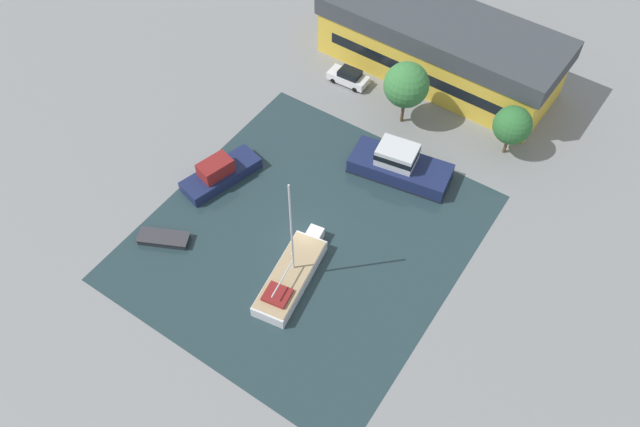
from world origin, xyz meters
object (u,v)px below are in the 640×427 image
at_px(quay_tree_by_water, 512,125).
at_px(motor_cruiser, 399,165).
at_px(warehouse_building, 439,46).
at_px(small_dinghy, 164,238).
at_px(sailboat_moored, 291,275).
at_px(cabin_boat, 220,173).
at_px(parked_car, 349,77).
at_px(quay_tree_near_building, 406,85).

distance_m(quay_tree_by_water, motor_cruiser, 11.31).
bearing_deg(warehouse_building, small_dinghy, -102.75).
bearing_deg(warehouse_building, sailboat_moored, -82.99).
distance_m(sailboat_moored, motor_cruiser, 15.54).
bearing_deg(sailboat_moored, cabin_boat, 146.77).
bearing_deg(parked_car, small_dinghy, 173.88).
bearing_deg(quay_tree_by_water, small_dinghy, -127.43).
xyz_separation_m(warehouse_building, quay_tree_by_water, (11.34, -7.18, 0.13)).
bearing_deg(quay_tree_by_water, parked_car, 179.35).
bearing_deg(motor_cruiser, quay_tree_by_water, -50.23).
bearing_deg(sailboat_moored, small_dinghy, -175.01).
relative_size(quay_tree_by_water, motor_cruiser, 0.54).
relative_size(warehouse_building, parked_car, 5.94).
bearing_deg(cabin_boat, warehouse_building, 84.21).
height_order(warehouse_building, parked_car, warehouse_building).
height_order(quay_tree_near_building, parked_car, quay_tree_near_building).
height_order(quay_tree_by_water, motor_cruiser, quay_tree_by_water).
distance_m(parked_car, motor_cruiser, 13.97).
height_order(motor_cruiser, cabin_boat, motor_cruiser).
height_order(warehouse_building, quay_tree_near_building, quay_tree_near_building).
bearing_deg(quay_tree_near_building, cabin_boat, -121.90).
bearing_deg(parked_car, warehouse_building, -46.49).
xyz_separation_m(sailboat_moored, small_dinghy, (-11.68, -2.97, -0.36)).
height_order(parked_car, small_dinghy, parked_car).
relative_size(quay_tree_near_building, small_dinghy, 1.47).
xyz_separation_m(warehouse_building, sailboat_moored, (2.54, -30.98, -2.79)).
height_order(quay_tree_by_water, sailboat_moored, sailboat_moored).
bearing_deg(warehouse_building, quay_tree_by_water, -30.04).
xyz_separation_m(warehouse_building, small_dinghy, (-9.14, -33.94, -3.15)).
distance_m(warehouse_building, sailboat_moored, 31.20).
relative_size(parked_car, motor_cruiser, 0.44).
relative_size(parked_car, cabin_boat, 0.55).
distance_m(sailboat_moored, cabin_boat, 13.28).
bearing_deg(motor_cruiser, sailboat_moored, 165.12).
relative_size(quay_tree_near_building, sailboat_moored, 0.60).
relative_size(small_dinghy, cabin_boat, 0.58).
bearing_deg(cabin_boat, motor_cruiser, 51.11).
height_order(quay_tree_near_building, cabin_boat, quay_tree_near_building).
height_order(quay_tree_near_building, quay_tree_by_water, quay_tree_near_building).
xyz_separation_m(quay_tree_near_building, sailboat_moored, (1.78, -22.02, -4.07)).
relative_size(warehouse_building, quay_tree_by_water, 4.86).
relative_size(parked_car, sailboat_moored, 0.38).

